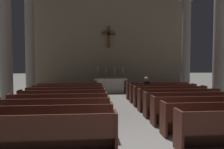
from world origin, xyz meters
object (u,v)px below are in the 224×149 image
Objects in this scene: altar at (110,85)px; candlestick_outer_left at (98,74)px; pew_left_row_6 at (66,97)px; column_right_third at (186,47)px; pew_left_row_5 at (63,101)px; pew_right_row_7 at (163,93)px; column_right_second at (219,41)px; pew_left_row_2 at (47,122)px; pew_right_row_2 at (222,118)px; pew_left_row_7 at (69,94)px; candlestick_inner_left at (106,74)px; candlestick_outer_right at (123,74)px; pew_left_row_3 at (54,113)px; pew_left_row_4 at (59,106)px; pew_left_row_1 at (37,135)px; pew_right_row_6 at (170,96)px; pew_left_row_8 at (71,91)px; column_left_third at (30,45)px; pew_right_row_8 at (157,90)px; pew_right_row_5 at (178,99)px; pew_right_row_4 at (189,104)px; candlestick_inner_right at (115,74)px; pew_right_row_3 at (203,110)px; lone_worshipper at (146,89)px; column_left_second at (6,38)px.

altar is 1.12m from candlestick_outer_left.
column_right_third is at bearing 31.14° from pew_left_row_6.
pew_left_row_5 is 1.00× the size of pew_right_row_7.
column_right_second is at bearing 13.02° from pew_left_row_5.
pew_left_row_2 is 1.00× the size of pew_right_row_2.
candlestick_inner_left reaches higher than pew_left_row_7.
candlestick_inner_left is 1.00× the size of candlestick_outer_right.
column_right_third is (7.67, 4.63, 2.70)m from pew_left_row_6.
pew_left_row_2 and pew_left_row_6 have the same top height.
pew_left_row_3 is 1.00× the size of pew_left_row_4.
pew_left_row_1 is 7.80m from pew_right_row_7.
pew_left_row_2 is at bearing 90.00° from pew_left_row_1.
pew_left_row_7 is at bearing 168.03° from pew_right_row_6.
pew_left_row_6 is 1.00× the size of pew_left_row_8.
column_left_third is at bearing -178.69° from candlestick_inner_left.
pew_left_row_2 is 1.00× the size of pew_left_row_8.
candlestick_outer_left is (-3.26, 2.70, 0.79)m from pew_right_row_8.
candlestick_outer_right reaches higher than pew_right_row_5.
column_left_third is at bearing 138.95° from pew_right_row_4.
column_left_third is at bearing -178.84° from candlestick_inner_right.
pew_left_row_2 is at bearing -131.32° from column_right_third.
pew_left_row_1 is 1.00× the size of pew_right_row_6.
pew_right_row_2 is 1.00× the size of pew_right_row_3.
pew_right_row_5 and pew_right_row_7 have the same top height.
pew_right_row_2 is 9.16m from altar.
pew_right_row_3 is at bearing -90.00° from pew_right_row_5.
lone_worshipper is at bearing -14.02° from pew_left_row_8.
pew_left_row_3 is 1.00× the size of pew_right_row_3.
column_right_second is (2.84, -0.27, 2.70)m from pew_right_row_7.
pew_right_row_2 is (4.82, -1.02, 0.00)m from pew_left_row_3.
candlestick_outer_left is at bearing 180.00° from candlestick_outer_right.
pew_right_row_5 is at bearing 0.00° from pew_left_row_5.
pew_right_row_2 is 9.28m from candlestick_inner_left.
pew_left_row_4 and pew_right_row_5 have the same top height.
column_left_second is at bearing -146.80° from candlestick_outer_right.
candlestick_inner_left is (4.96, 0.11, -1.91)m from column_left_third.
altar is 2.80× the size of candlestick_inner_left.
pew_left_row_2 and pew_left_row_3 have the same top height.
candlestick_outer_right is (-4.41, 0.11, -1.91)m from column_right_third.
pew_left_row_7 is (0.00, 3.07, 0.00)m from pew_left_row_4.
pew_left_row_6 is at bearing -168.03° from pew_right_row_7.
pew_right_row_7 is 0.91m from lone_worshipper.
column_left_third is 5.88m from altar.
candlestick_outer_right is (-1.56, 6.79, 0.79)m from pew_right_row_4.
pew_right_row_2 is 1.00× the size of pew_right_row_4.
pew_right_row_7 is (4.82, -1.02, 0.00)m from pew_left_row_8.
pew_right_row_5 is at bearing -22.97° from pew_left_row_7.
pew_right_row_3 is (4.82, -1.02, 0.00)m from pew_left_row_4.
pew_right_row_2 is 0.53× the size of column_right_second.
pew_left_row_4 is 7.21m from altar.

